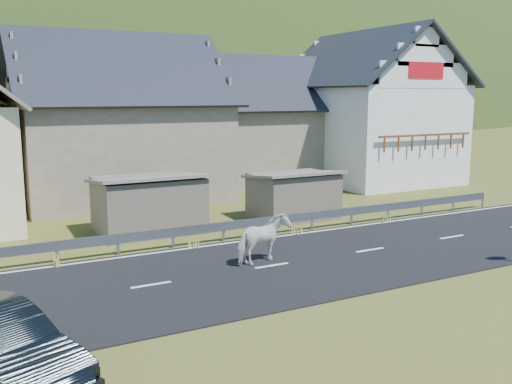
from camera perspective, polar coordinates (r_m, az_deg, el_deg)
ground at (r=18.47m, az=1.56°, el=-7.50°), size 160.00×160.00×0.00m
road at (r=18.46m, az=1.56°, el=-7.44°), size 60.00×7.00×0.04m
lane_markings at (r=18.46m, az=1.56°, el=-7.37°), size 60.00×6.60×0.01m
guardrail at (r=21.49m, az=-3.28°, el=-3.49°), size 28.10×0.09×0.75m
shed_left at (r=23.26m, az=-10.69°, el=-1.27°), size 4.30×3.30×2.40m
shed_right at (r=25.49m, az=3.74°, el=-0.39°), size 3.80×2.90×2.20m
house_stone_a at (r=31.32m, az=-13.83°, el=7.91°), size 10.80×9.80×8.90m
house_stone_b at (r=36.90m, az=0.75°, el=7.80°), size 9.80×8.80×8.10m
house_white at (r=37.73m, az=11.12°, el=8.92°), size 8.80×10.80×9.70m
mountain at (r=197.47m, az=-23.74°, el=1.48°), size 440.00×280.00×260.00m
horse at (r=18.57m, az=0.73°, el=-4.73°), size 1.34×2.04×1.58m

